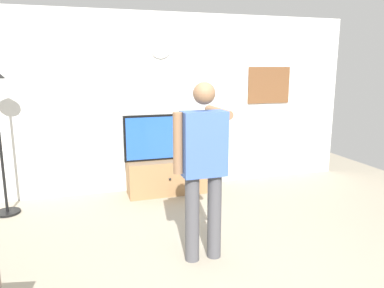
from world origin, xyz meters
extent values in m
plane|color=#9E937F|center=(0.00, 0.00, 0.00)|extent=(8.40, 8.40, 0.00)
cube|color=silver|center=(0.00, 2.95, 1.35)|extent=(6.40, 0.10, 2.70)
cube|color=#997047|center=(0.04, 2.60, 0.26)|extent=(1.17, 0.42, 0.52)
sphere|color=black|center=(0.04, 2.37, 0.29)|extent=(0.04, 0.04, 0.04)
cube|color=black|center=(0.04, 2.65, 0.86)|extent=(1.24, 0.06, 0.69)
cube|color=blue|center=(0.04, 2.62, 0.86)|extent=(1.18, 0.01, 0.63)
cylinder|color=white|center=(0.04, 2.89, 2.18)|extent=(0.31, 0.03, 0.31)
cube|color=brown|center=(1.88, 2.90, 1.60)|extent=(0.75, 0.04, 0.60)
cylinder|color=black|center=(-2.16, 2.43, 0.01)|extent=(0.32, 0.32, 0.03)
cylinder|color=black|center=(-2.16, 2.43, 0.89)|extent=(0.04, 0.04, 1.73)
cylinder|color=#4C4C51|center=(-0.18, 0.57, 0.44)|extent=(0.14, 0.14, 0.87)
cylinder|color=#4C4C51|center=(0.05, 0.57, 0.44)|extent=(0.14, 0.14, 0.87)
cube|color=#3F60AD|center=(-0.06, 0.57, 1.18)|extent=(0.42, 0.22, 0.62)
sphere|color=#8C6647|center=(-0.06, 0.57, 1.66)|extent=(0.21, 0.21, 0.21)
cylinder|color=#8C6647|center=(-0.32, 0.57, 1.20)|extent=(0.09, 0.09, 0.58)
cylinder|color=#8C6647|center=(0.19, 0.86, 1.44)|extent=(0.09, 0.58, 0.09)
cube|color=white|center=(0.19, 1.18, 1.44)|extent=(0.04, 0.12, 0.04)
camera|label=1|loc=(-1.19, -2.67, 1.90)|focal=34.57mm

